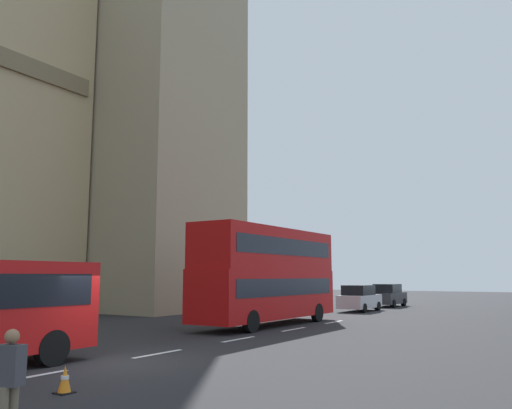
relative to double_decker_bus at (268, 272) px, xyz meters
The scene contains 7 objects.
ground_plane 12.70m from the double_decker_bus, behind, with size 160.00×160.00×0.00m, color #262628.
lane_centre_marking 12.95m from the double_decker_bus, behind, with size 34.40×0.16×0.01m.
double_decker_bus is the anchor object (origin of this frame).
sedan_lead 12.92m from the double_decker_bus, ahead, with size 4.40×1.86×1.85m.
sedan_trailing 19.59m from the double_decker_bus, ahead, with size 4.40×1.86×1.85m.
traffic_cone_middle 16.26m from the double_decker_bus, 164.64° to the right, with size 0.36×0.36×0.58m.
pedestrian_near_cones 19.41m from the double_decker_bus, 160.45° to the right, with size 0.35×0.45×1.69m.
Camera 1 is at (-10.74, -11.89, 2.48)m, focal length 36.30 mm.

